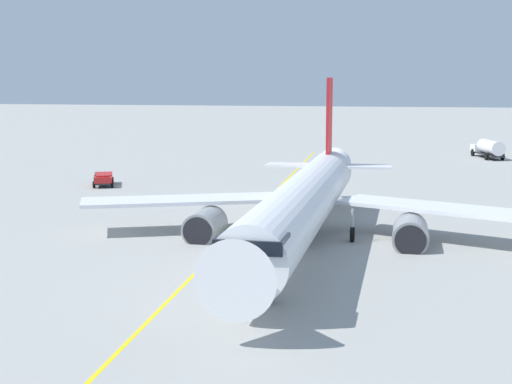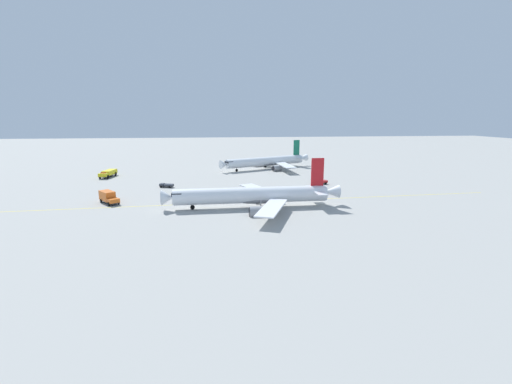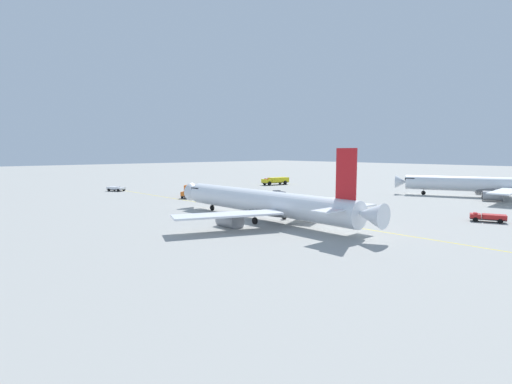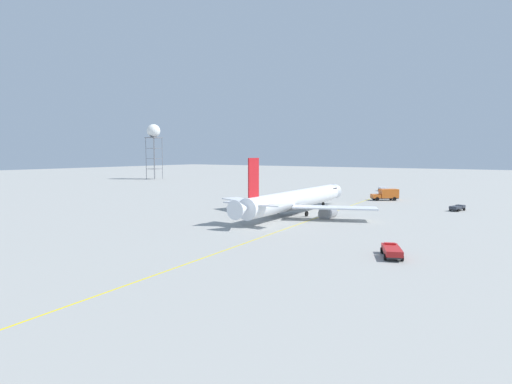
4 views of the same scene
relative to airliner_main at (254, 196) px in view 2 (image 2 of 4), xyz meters
name	(u,v)px [view 2 (image 2 of 4)]	position (x,y,z in m)	size (l,w,h in m)	color
ground_plane	(254,206)	(1.64, -0.42, -2.90)	(600.00, 600.00, 0.00)	#9E9E99
airliner_main	(254,196)	(0.00, 0.00, 0.00)	(36.17, 44.05, 12.37)	white
airliner_secondary	(267,162)	(64.01, -13.06, 0.20)	(34.80, 41.09, 11.84)	silver
fire_tender_truck	(108,173)	(50.27, 48.77, -1.36)	(10.12, 4.44, 2.50)	#232326
baggage_truck_truck	(166,185)	(28.00, 24.75, -2.18)	(3.01, 4.61, 1.22)	#232326
catering_truck_truck	(108,197)	(8.82, 36.97, -1.24)	(7.23, 6.43, 3.10)	#232326
ops_pickup_truck	(320,182)	(26.83, -25.24, -2.09)	(3.83, 5.57, 1.41)	#232326
taxiway_centreline	(238,202)	(5.63, 3.36, -2.90)	(7.05, 144.91, 0.01)	yellow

